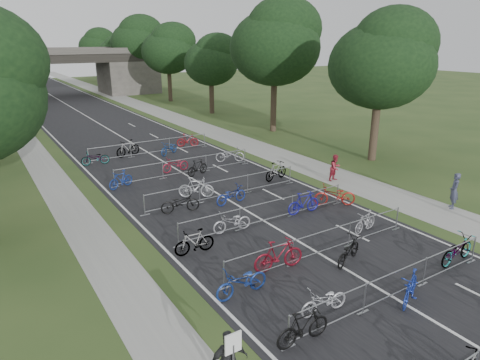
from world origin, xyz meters
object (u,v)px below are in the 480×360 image
object	(u,v)px
pedestrian_a	(454,191)
pedestrian_b	(335,168)
overpass_bridge	(51,73)
park_sign	(233,353)

from	to	relation	value
pedestrian_a	pedestrian_b	size ratio (longest dim) A/B	1.14
overpass_bridge	park_sign	xyz separation A→B (m)	(-6.80, -62.00, -2.27)
pedestrian_a	pedestrian_b	xyz separation A→B (m)	(-1.90, 6.59, -0.12)
overpass_bridge	pedestrian_a	distance (m)	58.43
pedestrian_a	overpass_bridge	bearing A→B (deg)	-124.06
overpass_bridge	pedestrian_a	bearing A→B (deg)	-80.93
pedestrian_a	park_sign	bearing A→B (deg)	-27.91
overpass_bridge	pedestrian_b	world-z (taller)	overpass_bridge
park_sign	pedestrian_a	world-z (taller)	pedestrian_a
park_sign	pedestrian_b	bearing A→B (deg)	37.82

